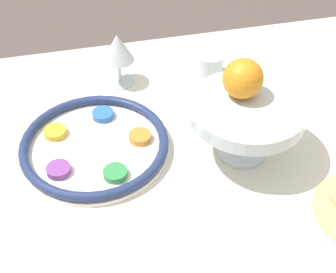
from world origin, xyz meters
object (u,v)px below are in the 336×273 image
(orange_fruit, at_px, (243,79))
(cup_near, at_px, (209,64))
(seder_plate, at_px, (95,145))
(fruit_stand, at_px, (246,112))
(wine_glass, at_px, (118,49))

(orange_fruit, height_order, cup_near, orange_fruit)
(seder_plate, distance_m, fruit_stand, 0.32)
(fruit_stand, relative_size, cup_near, 3.14)
(wine_glass, height_order, fruit_stand, wine_glass)
(seder_plate, xyz_separation_m, cup_near, (0.31, 0.21, 0.02))
(wine_glass, relative_size, fruit_stand, 0.59)
(orange_fruit, xyz_separation_m, cup_near, (0.02, 0.26, -0.14))
(orange_fruit, relative_size, cup_near, 1.08)
(seder_plate, relative_size, fruit_stand, 1.37)
(fruit_stand, xyz_separation_m, orange_fruit, (-0.01, 0.03, 0.06))
(seder_plate, distance_m, orange_fruit, 0.34)
(fruit_stand, bearing_deg, wine_glass, 124.72)
(seder_plate, height_order, orange_fruit, orange_fruit)
(seder_plate, distance_m, cup_near, 0.38)
(wine_glass, distance_m, orange_fruit, 0.35)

